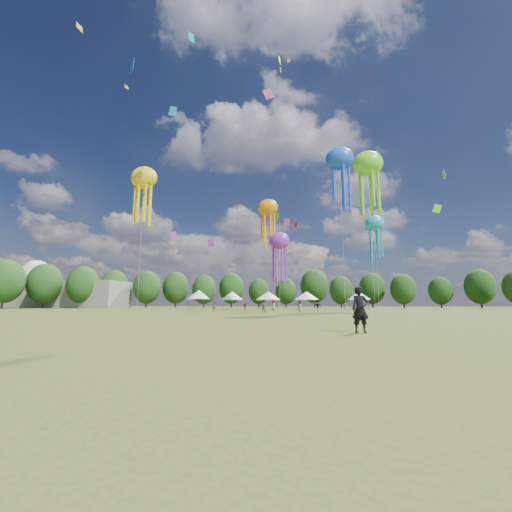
# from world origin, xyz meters

# --- Properties ---
(ground) EXTENTS (300.00, 300.00, 0.00)m
(ground) POSITION_xyz_m (0.00, 0.00, 0.00)
(ground) COLOR #384416
(ground) RESTS_ON ground
(observer_main) EXTENTS (0.79, 0.61, 1.95)m
(observer_main) POSITION_xyz_m (6.95, -2.43, 0.97)
(observer_main) COLOR black
(observer_main) RESTS_ON ground
(spectator_near) EXTENTS (1.04, 0.91, 1.80)m
(spectator_near) POSITION_xyz_m (-2.29, 30.13, 0.90)
(spectator_near) COLOR gray
(spectator_near) RESTS_ON ground
(spectators_far) EXTENTS (24.48, 23.41, 1.91)m
(spectators_far) POSITION_xyz_m (2.29, 45.99, 0.90)
(spectators_far) COLOR gray
(spectators_far) RESTS_ON ground
(festival_tents) EXTENTS (39.18, 9.33, 4.27)m
(festival_tents) POSITION_xyz_m (-4.16, 53.32, 3.04)
(festival_tents) COLOR #47474C
(festival_tents) RESTS_ON ground
(show_kites) EXTENTS (48.01, 20.25, 32.33)m
(show_kites) POSITION_xyz_m (2.59, 41.72, 22.14)
(show_kites) COLOR orange
(show_kites) RESTS_ON ground
(small_kites) EXTENTS (74.46, 51.19, 43.07)m
(small_kites) POSITION_xyz_m (0.33, 42.89, 31.45)
(small_kites) COLOR orange
(small_kites) RESTS_ON ground
(treeline) EXTENTS (201.57, 95.24, 13.43)m
(treeline) POSITION_xyz_m (-3.87, 62.51, 6.54)
(treeline) COLOR #38281C
(treeline) RESTS_ON ground
(hangar) EXTENTS (40.00, 12.00, 8.00)m
(hangar) POSITION_xyz_m (-72.00, 72.00, 4.00)
(hangar) COLOR gray
(hangar) RESTS_ON ground
(radome) EXTENTS (9.00, 9.00, 16.00)m
(radome) POSITION_xyz_m (-88.00, 78.00, 9.99)
(radome) COLOR white
(radome) RESTS_ON ground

